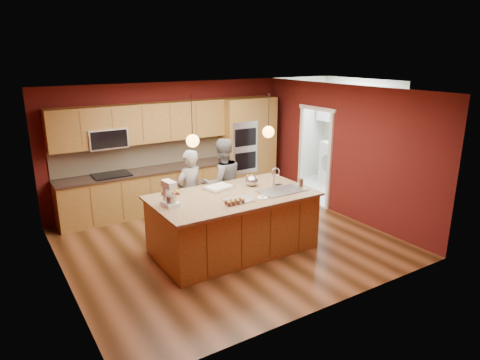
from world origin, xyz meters
TOP-DOWN VIEW (x-y plane):
  - floor at (0.00, 0.00)m, footprint 5.50×5.50m
  - ceiling at (0.00, 0.00)m, footprint 5.50×5.50m
  - wall_back at (0.00, 2.50)m, footprint 5.50×0.00m
  - wall_front at (0.00, -2.50)m, footprint 5.50×0.00m
  - wall_left at (-2.75, 0.00)m, footprint 0.00×5.00m
  - wall_right at (2.75, 0.00)m, footprint 0.00×5.00m
  - cabinet_run at (-0.68, 2.25)m, footprint 3.74×0.64m
  - oven_column at (1.85, 2.19)m, footprint 1.30×0.62m
  - doorway_trim at (2.73, 0.80)m, footprint 0.08×1.11m
  - laundry_room at (4.35, 1.20)m, footprint 2.60×2.70m
  - pendant_left at (-0.78, -0.31)m, footprint 0.20×0.20m
  - pendant_right at (0.64, -0.31)m, footprint 0.20×0.20m
  - island at (-0.06, -0.32)m, footprint 2.73×1.53m
  - person_left at (-0.39, 0.70)m, footprint 0.68×0.55m
  - person_right at (0.30, 0.70)m, footprint 0.91×0.74m
  - stand_mixer at (-1.18, -0.26)m, footprint 0.24×0.31m
  - sheet_cake at (-0.11, 0.10)m, footprint 0.56×0.47m
  - cooling_rack at (-0.16, -0.63)m, footprint 0.46×0.34m
  - mixing_bowl at (0.48, -0.07)m, footprint 0.23×0.23m
  - plate at (0.25, -0.73)m, footprint 0.18×0.18m
  - tumbler at (1.21, -0.56)m, footprint 0.07×0.07m
  - phone at (0.91, -0.27)m, footprint 0.13×0.08m
  - cupcakes_left at (-0.96, 0.24)m, footprint 0.29×0.21m
  - cupcakes_rack at (-0.30, -0.74)m, footprint 0.33×0.16m
  - cupcakes_right at (0.71, 0.29)m, footprint 0.15×0.22m
  - washer at (4.19, 0.79)m, footprint 0.69×0.71m
  - dryer at (4.20, 1.55)m, footprint 0.84×0.86m

SIDE VIEW (x-z plane):
  - floor at x=0.00m, z-range 0.00..0.00m
  - island at x=-0.06m, z-range -0.18..1.21m
  - washer at x=4.19m, z-range 0.00..1.08m
  - dryer at x=4.20m, z-range 0.00..1.10m
  - person_left at x=-0.39m, z-range 0.00..1.62m
  - person_right at x=0.30m, z-range 0.00..1.75m
  - cabinet_run at x=-0.68m, z-range -0.17..2.13m
  - phone at x=0.91m, z-range 1.01..1.02m
  - plate at x=0.25m, z-range 1.01..1.02m
  - cooling_rack at x=-0.16m, z-range 1.01..1.03m
  - sheet_cake at x=-0.11m, z-range 1.00..1.05m
  - cupcakes_left at x=-0.96m, z-range 1.01..1.07m
  - cupcakes_right at x=0.71m, z-range 1.01..1.07m
  - doorway_trim at x=2.73m, z-range -0.05..2.15m
  - cupcakes_rack at x=-0.30m, z-range 1.02..1.10m
  - tumbler at x=1.21m, z-range 1.01..1.14m
  - mixing_bowl at x=0.48m, z-range 1.00..1.20m
  - oven_column at x=1.85m, z-range 0.00..2.30m
  - stand_mixer at x=-1.18m, z-range 0.98..1.38m
  - wall_back at x=0.00m, z-range -1.40..4.10m
  - wall_front at x=0.00m, z-range -1.40..4.10m
  - wall_left at x=-2.75m, z-range -1.15..3.85m
  - wall_right at x=2.75m, z-range -1.15..3.85m
  - laundry_room at x=4.35m, z-range 0.60..3.30m
  - pendant_left at x=-0.78m, z-range 1.60..2.40m
  - pendant_right at x=0.64m, z-range 1.60..2.40m
  - ceiling at x=0.00m, z-range 2.70..2.70m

